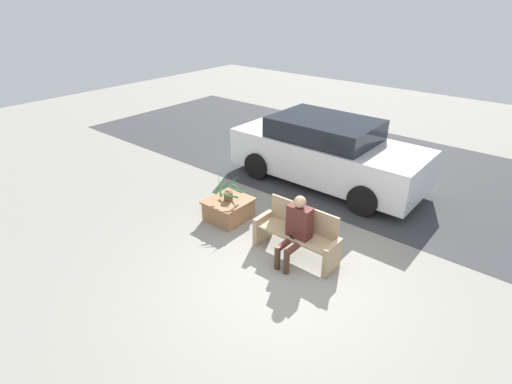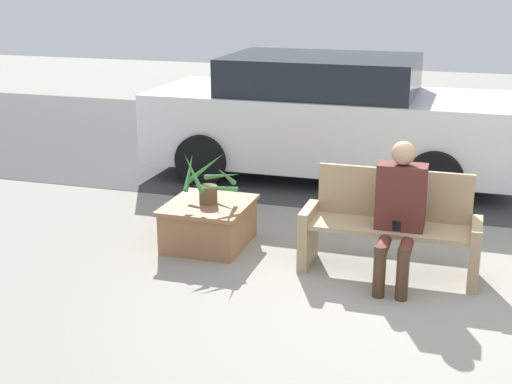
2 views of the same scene
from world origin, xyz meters
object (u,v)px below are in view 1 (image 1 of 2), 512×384
bench (298,234)px  person_seated (296,227)px  potted_plant (228,191)px  parked_car (326,152)px  planter_box (229,208)px

bench → person_seated: person_seated is taller
potted_plant → parked_car: (0.58, 2.79, 0.15)m
person_seated → planter_box: person_seated is taller
potted_plant → parked_car: 2.85m
person_seated → potted_plant: 1.88m
planter_box → parked_car: parked_car is taller
planter_box → potted_plant: size_ratio=1.35×
planter_box → person_seated: bearing=-9.5°
parked_car → bench: bearing=-67.8°
bench → person_seated: (0.09, -0.19, 0.25)m
bench → potted_plant: (-1.77, 0.13, 0.21)m
potted_plant → parked_car: parked_car is taller
bench → planter_box: bearing=175.9°
bench → planter_box: bench is taller
bench → potted_plant: size_ratio=2.44×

